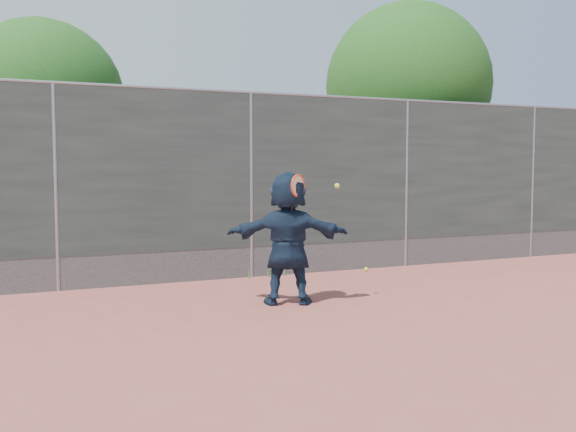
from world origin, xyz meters
name	(u,v)px	position (x,y,z in m)	size (l,w,h in m)	color
ground	(358,324)	(0.00, 0.00, 0.00)	(80.00, 80.00, 0.00)	#9E4C42
player	(288,238)	(-0.28, 1.36, 0.87)	(1.62, 0.51, 1.74)	#15243A
ball_ground	(366,269)	(2.03, 3.25, 0.03)	(0.07, 0.07, 0.07)	yellow
fence	(251,181)	(0.00, 3.50, 1.58)	(20.00, 0.06, 3.03)	#38423D
swing_action	(302,187)	(-0.18, 1.16, 1.54)	(0.72, 0.17, 0.51)	#E64315
tree_right	(413,91)	(4.68, 5.75, 3.49)	(3.78, 3.60, 5.39)	#382314
tree_left	(51,106)	(-2.85, 6.55, 2.94)	(3.15, 3.00, 4.53)	#382314
weed_clump	(271,269)	(0.29, 3.38, 0.13)	(0.68, 0.07, 0.30)	#387226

